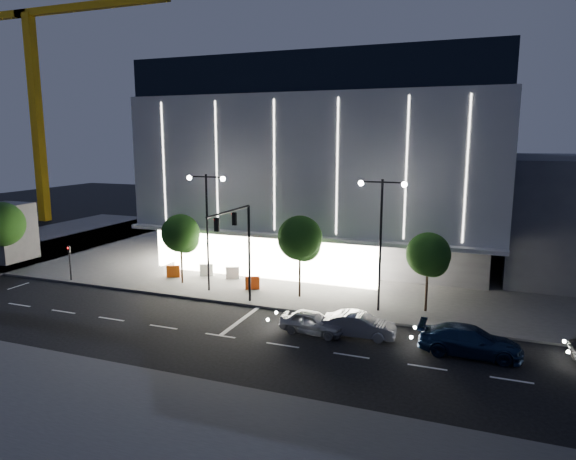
# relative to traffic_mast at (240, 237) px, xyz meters

# --- Properties ---
(ground) EXTENTS (160.00, 160.00, 0.00)m
(ground) POSITION_rel_traffic_mast_xyz_m (-1.00, -3.34, -5.03)
(ground) COLOR black
(ground) RESTS_ON ground
(sidewalk_museum) EXTENTS (70.00, 40.00, 0.15)m
(sidewalk_museum) POSITION_rel_traffic_mast_xyz_m (4.00, 20.66, -4.95)
(sidewalk_museum) COLOR #474747
(sidewalk_museum) RESTS_ON ground
(sidewalk_near) EXTENTS (70.00, 10.00, 0.15)m
(sidewalk_near) POSITION_rel_traffic_mast_xyz_m (4.00, -15.34, -4.95)
(sidewalk_near) COLOR #474747
(sidewalk_near) RESTS_ON ground
(museum) EXTENTS (30.00, 25.80, 18.00)m
(museum) POSITION_rel_traffic_mast_xyz_m (1.98, 18.97, 4.25)
(museum) COLOR #4C4C51
(museum) RESTS_ON ground
(traffic_mast) EXTENTS (0.33, 5.89, 7.07)m
(traffic_mast) POSITION_rel_traffic_mast_xyz_m (0.00, 0.00, 0.00)
(traffic_mast) COLOR black
(traffic_mast) RESTS_ON ground
(street_lamp_west) EXTENTS (3.16, 0.36, 9.00)m
(street_lamp_west) POSITION_rel_traffic_mast_xyz_m (-4.00, 2.66, 0.93)
(street_lamp_west) COLOR black
(street_lamp_west) RESTS_ON ground
(street_lamp_east) EXTENTS (3.16, 0.36, 9.00)m
(street_lamp_east) POSITION_rel_traffic_mast_xyz_m (9.00, 2.66, 0.93)
(street_lamp_east) COLOR black
(street_lamp_east) RESTS_ON ground
(ped_signal_far) EXTENTS (0.22, 0.24, 3.00)m
(ped_signal_far) POSITION_rel_traffic_mast_xyz_m (-16.00, 1.16, -3.14)
(ped_signal_far) COLOR black
(ped_signal_far) RESTS_ON ground
(tower_crane) EXTENTS (32.00, 2.00, 28.50)m
(tower_crane) POSITION_rel_traffic_mast_xyz_m (-41.92, 24.66, 15.48)
(tower_crane) COLOR gold
(tower_crane) RESTS_ON ground
(tree_left) EXTENTS (3.02, 3.02, 5.72)m
(tree_left) POSITION_rel_traffic_mast_xyz_m (-6.97, 3.68, -0.99)
(tree_left) COLOR black
(tree_left) RESTS_ON ground
(tree_mid) EXTENTS (3.25, 3.25, 6.15)m
(tree_mid) POSITION_rel_traffic_mast_xyz_m (3.03, 3.68, -0.69)
(tree_mid) COLOR black
(tree_mid) RESTS_ON ground
(tree_right) EXTENTS (2.91, 2.91, 5.51)m
(tree_right) POSITION_rel_traffic_mast_xyz_m (12.03, 3.68, -1.14)
(tree_right) COLOR black
(tree_right) RESTS_ON ground
(car_lead) EXTENTS (4.14, 1.94, 1.37)m
(car_lead) POSITION_rel_traffic_mast_xyz_m (6.01, -2.49, -4.34)
(car_lead) COLOR gray
(car_lead) RESTS_ON ground
(car_second) EXTENTS (4.41, 1.74, 1.43)m
(car_second) POSITION_rel_traffic_mast_xyz_m (8.75, -2.02, -4.31)
(car_second) COLOR #A9ABB1
(car_second) RESTS_ON ground
(car_third) EXTENTS (5.45, 2.22, 1.58)m
(car_third) POSITION_rel_traffic_mast_xyz_m (14.97, -2.41, -4.24)
(car_third) COLOR #122546
(car_third) RESTS_ON ground
(barrier_a) EXTENTS (1.12, 0.63, 1.00)m
(barrier_a) POSITION_rel_traffic_mast_xyz_m (-8.63, 4.89, -4.38)
(barrier_a) COLOR #C7440B
(barrier_a) RESTS_ON sidewalk_museum
(barrier_b) EXTENTS (1.11, 0.68, 1.00)m
(barrier_b) POSITION_rel_traffic_mast_xyz_m (-6.30, 6.30, -4.38)
(barrier_b) COLOR silver
(barrier_b) RESTS_ON sidewalk_museum
(barrier_c) EXTENTS (1.11, 0.67, 1.00)m
(barrier_c) POSITION_rel_traffic_mast_xyz_m (-1.00, 4.08, -4.38)
(barrier_c) COLOR #F5440D
(barrier_c) RESTS_ON sidewalk_museum
(barrier_d) EXTENTS (1.11, 0.67, 1.00)m
(barrier_d) POSITION_rel_traffic_mast_xyz_m (-3.79, 6.22, -4.38)
(barrier_d) COLOR beige
(barrier_d) RESTS_ON sidewalk_museum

